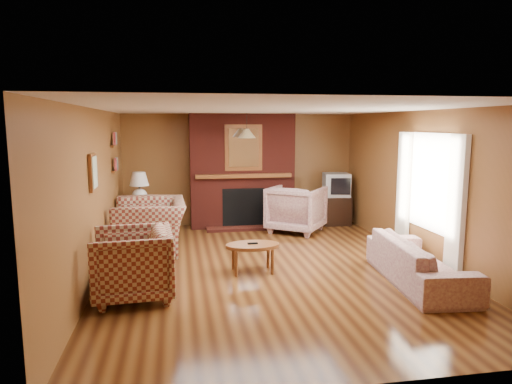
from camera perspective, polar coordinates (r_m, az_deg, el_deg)
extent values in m
plane|color=#40200D|center=(7.09, 1.76, -9.46)|extent=(6.50, 6.50, 0.00)
plane|color=silver|center=(6.75, 1.85, 10.33)|extent=(6.50, 6.50, 0.00)
plane|color=brown|center=(9.99, -1.97, 2.84)|extent=(6.50, 0.00, 6.50)
plane|color=brown|center=(3.75, 11.97, -6.87)|extent=(6.50, 0.00, 6.50)
plane|color=brown|center=(6.77, -19.40, -0.34)|extent=(0.00, 6.50, 6.50)
plane|color=brown|center=(7.71, 20.31, 0.64)|extent=(0.00, 6.50, 6.50)
cube|color=#511811|center=(9.75, -1.77, 2.69)|extent=(2.20, 0.50, 2.40)
cube|color=black|center=(9.63, -1.56, -1.89)|extent=(0.90, 0.06, 0.80)
cube|color=#511811|center=(9.55, -1.40, -4.55)|extent=(1.60, 0.35, 0.06)
cube|color=brown|center=(9.49, -1.54, 2.05)|extent=(2.00, 0.18, 0.08)
cube|color=brown|center=(9.47, -1.58, 5.56)|extent=(0.78, 0.05, 0.95)
cube|color=white|center=(9.44, -1.55, 5.55)|extent=(0.62, 0.02, 0.80)
cube|color=silver|center=(6.91, 23.75, -1.67)|extent=(0.08, 0.35, 2.00)
cube|color=silver|center=(8.18, 17.97, 0.11)|extent=(0.08, 0.35, 2.00)
cube|color=white|center=(7.52, 20.98, 1.19)|extent=(0.03, 1.10, 1.50)
cube|color=brown|center=(8.61, -17.21, 2.56)|extent=(0.06, 0.55, 0.04)
cube|color=brown|center=(8.58, -17.34, 5.55)|extent=(0.06, 0.55, 0.04)
cube|color=brown|center=(6.43, -19.72, 2.35)|extent=(0.04, 0.40, 0.50)
cube|color=beige|center=(6.42, -19.50, 2.35)|extent=(0.01, 0.32, 0.42)
cylinder|color=black|center=(9.01, -1.16, 8.72)|extent=(0.01, 0.01, 0.35)
cone|color=#C37A4E|center=(9.01, -1.16, 7.32)|extent=(0.36, 0.36, 0.18)
imported|color=maroon|center=(8.11, -13.09, -4.12)|extent=(1.24, 1.40, 0.89)
imported|color=maroon|center=(5.99, -15.20, -8.67)|extent=(1.05, 1.03, 0.89)
imported|color=beige|center=(6.76, 19.71, -8.17)|extent=(1.01, 2.15, 0.61)
imported|color=beige|center=(9.34, 5.07, -2.10)|extent=(1.43, 1.43, 0.94)
ellipsoid|color=brown|center=(6.79, -0.42, -6.72)|extent=(0.80, 0.50, 0.05)
cube|color=black|center=(6.78, -0.42, -6.43)|extent=(0.15, 0.05, 0.02)
cylinder|color=brown|center=(7.05, 1.54, -7.96)|extent=(0.05, 0.05, 0.38)
cylinder|color=brown|center=(6.96, -2.84, -8.16)|extent=(0.05, 0.05, 0.38)
cylinder|color=brown|center=(6.75, 2.08, -8.71)|extent=(0.05, 0.05, 0.38)
cylinder|color=brown|center=(6.66, -2.50, -8.94)|extent=(0.05, 0.05, 0.38)
cube|color=brown|center=(9.27, -14.23, -3.37)|extent=(0.51, 0.51, 0.64)
sphere|color=white|center=(9.19, -14.34, -0.49)|extent=(0.30, 0.30, 0.30)
cylinder|color=black|center=(9.16, -14.38, 0.56)|extent=(0.03, 0.03, 0.09)
cone|color=silver|center=(9.14, -14.42, 1.61)|extent=(0.38, 0.38, 0.26)
cube|color=black|center=(10.18, 9.93, -2.24)|extent=(0.59, 0.54, 0.62)
cube|color=#A3A5AA|center=(10.09, 10.01, 0.90)|extent=(0.62, 0.60, 0.50)
cube|color=black|center=(9.84, 10.54, 0.70)|extent=(0.42, 0.09, 0.36)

